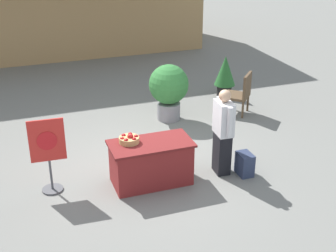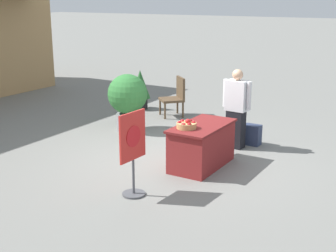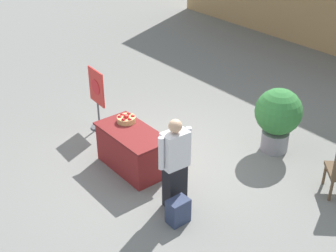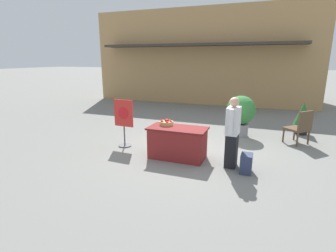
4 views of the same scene
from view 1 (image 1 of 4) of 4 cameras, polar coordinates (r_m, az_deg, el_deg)
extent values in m
plane|color=slate|center=(8.88, -2.41, -4.74)|extent=(120.00, 120.00, 0.00)
cube|color=maroon|center=(8.16, -2.08, -4.60)|extent=(1.34, 0.69, 0.74)
cube|color=maroon|center=(7.98, -2.12, -2.16)|extent=(1.42, 0.74, 0.04)
cylinder|color=tan|center=(7.97, -4.77, -1.69)|extent=(0.35, 0.35, 0.10)
sphere|color=#A30F14|center=(7.98, -3.92, -1.33)|extent=(0.08, 0.08, 0.08)
sphere|color=red|center=(8.07, -4.64, -1.05)|extent=(0.08, 0.08, 0.08)
sphere|color=#A30F14|center=(8.03, -5.43, -1.20)|extent=(0.08, 0.08, 0.08)
sphere|color=red|center=(7.92, -5.61, -1.59)|extent=(0.08, 0.08, 0.08)
sphere|color=#A30F14|center=(7.86, -5.13, -1.80)|extent=(0.08, 0.08, 0.08)
sphere|color=#A30F14|center=(7.88, -4.13, -1.68)|extent=(0.08, 0.08, 0.08)
sphere|color=red|center=(7.95, -4.60, -1.21)|extent=(0.08, 0.08, 0.08)
sphere|color=red|center=(7.93, -4.71, -1.27)|extent=(0.08, 0.08, 0.08)
sphere|color=red|center=(7.93, -4.55, -1.26)|extent=(0.08, 0.08, 0.08)
cube|color=black|center=(8.52, 6.58, -3.29)|extent=(0.26, 0.36, 0.77)
cube|color=silver|center=(8.22, 6.81, 0.97)|extent=(0.29, 0.44, 0.61)
sphere|color=tan|center=(8.07, 6.96, 3.68)|extent=(0.21, 0.21, 0.21)
cylinder|color=silver|center=(7.99, 7.52, 0.41)|extent=(0.09, 0.09, 0.56)
cylinder|color=silver|center=(8.43, 6.16, 1.80)|extent=(0.09, 0.09, 0.56)
cube|color=#2D3856|center=(8.58, 9.33, -4.60)|extent=(0.24, 0.34, 0.42)
cylinder|color=#4C4C51|center=(8.34, -13.87, -7.50)|extent=(0.36, 0.36, 0.03)
cylinder|color=#4C4C51|center=(8.20, -14.07, -5.78)|extent=(0.04, 0.04, 0.55)
cube|color=red|center=(7.90, -14.54, -1.72)|extent=(0.59, 0.06, 0.74)
cylinder|color=red|center=(7.88, -14.54, -1.78)|extent=(0.33, 0.03, 0.33)
cylinder|color=brown|center=(11.04, 6.74, 2.33)|extent=(0.05, 0.05, 0.40)
cylinder|color=brown|center=(11.46, 7.42, 3.14)|extent=(0.05, 0.05, 0.40)
cylinder|color=brown|center=(10.93, 9.09, 1.95)|extent=(0.05, 0.05, 0.40)
cylinder|color=brown|center=(11.35, 9.70, 2.78)|extent=(0.05, 0.05, 0.40)
cube|color=brown|center=(11.11, 8.31, 3.66)|extent=(0.78, 0.78, 0.06)
cube|color=brown|center=(10.95, 9.64, 4.93)|extent=(0.42, 0.44, 0.54)
cylinder|color=gray|center=(10.74, 0.09, 1.85)|extent=(0.52, 0.52, 0.40)
sphere|color=#337A38|center=(10.51, 0.09, 5.11)|extent=(0.90, 0.90, 0.90)
cylinder|color=black|center=(12.25, 6.86, 4.36)|extent=(0.38, 0.38, 0.30)
cone|color=#28662D|center=(12.08, 6.99, 6.73)|extent=(0.54, 0.54, 0.76)
camera|label=2|loc=(6.10, -73.03, -6.44)|focal=50.00mm
camera|label=3|loc=(8.61, 55.32, 18.80)|focal=50.00mm
camera|label=4|loc=(4.63, 50.60, -10.07)|focal=28.00mm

